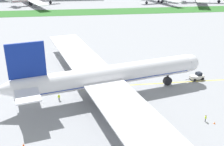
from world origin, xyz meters
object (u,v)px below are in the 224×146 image
at_px(airliner_foreground, 105,76).
at_px(pushback_tug, 197,76).
at_px(ground_crew_marshaller_front, 59,97).
at_px(traffic_cone_port_wing, 23,144).
at_px(traffic_cone_near_nose, 215,123).
at_px(ground_crew_wingwalker_port, 206,118).

bearing_deg(airliner_foreground, pushback_tug, 13.79).
distance_m(ground_crew_marshaller_front, traffic_cone_port_wing, 19.45).
distance_m(airliner_foreground, ground_crew_marshaller_front, 13.40).
bearing_deg(traffic_cone_near_nose, ground_crew_wingwalker_port, 147.14).
distance_m(airliner_foreground, pushback_tug, 30.47).
bearing_deg(pushback_tug, traffic_cone_near_nose, -104.44).
bearing_deg(ground_crew_wingwalker_port, pushback_tug, 71.01).
bearing_deg(ground_crew_wingwalker_port, ground_crew_marshaller_front, 156.26).
relative_size(ground_crew_marshaller_front, traffic_cone_port_wing, 3.04).
xyz_separation_m(airliner_foreground, ground_crew_marshaller_front, (-12.48, -1.07, -4.75)).
bearing_deg(traffic_cone_near_nose, pushback_tug, 75.56).
bearing_deg(traffic_cone_port_wing, ground_crew_wingwalker_port, 5.01).
bearing_deg(traffic_cone_near_nose, airliner_foreground, 143.47).
xyz_separation_m(airliner_foreground, traffic_cone_port_wing, (-18.83, -19.43, -5.53)).
height_order(ground_crew_wingwalker_port, ground_crew_marshaller_front, ground_crew_marshaller_front).
distance_m(pushback_tug, ground_crew_marshaller_front, 42.51).
height_order(pushback_tug, ground_crew_marshaller_front, pushback_tug).
relative_size(pushback_tug, ground_crew_wingwalker_port, 3.49).
height_order(pushback_tug, ground_crew_wingwalker_port, pushback_tug).
relative_size(airliner_foreground, ground_crew_marshaller_front, 52.77).
height_order(ground_crew_marshaller_front, traffic_cone_port_wing, ground_crew_marshaller_front).
height_order(airliner_foreground, traffic_cone_port_wing, airliner_foreground).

